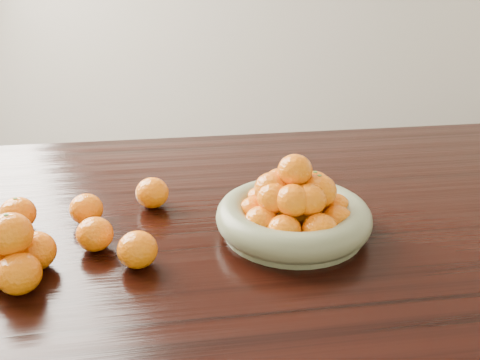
{
  "coord_description": "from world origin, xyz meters",
  "views": [
    {
      "loc": [
        -0.13,
        -1.0,
        1.26
      ],
      "look_at": [
        0.02,
        -0.02,
        0.83
      ],
      "focal_mm": 40.0,
      "sensor_mm": 36.0,
      "label": 1
    }
  ],
  "objects": [
    {
      "name": "dining_table",
      "position": [
        0.0,
        0.0,
        0.66
      ],
      "size": [
        2.0,
        1.0,
        0.75
      ],
      "color": "black",
      "rests_on": "ground"
    },
    {
      "name": "fruit_bowl",
      "position": [
        0.11,
        -0.11,
        0.8
      ],
      "size": [
        0.3,
        0.3,
        0.16
      ],
      "rotation": [
        0.0,
        0.0,
        -0.06
      ],
      "color": "#6E7153",
      "rests_on": "dining_table"
    },
    {
      "name": "orange_pyramid",
      "position": [
        -0.38,
        -0.2,
        0.8
      ],
      "size": [
        0.14,
        0.14,
        0.12
      ],
      "rotation": [
        0.0,
        0.0,
        0.36
      ],
      "color": "orange",
      "rests_on": "dining_table"
    },
    {
      "name": "loose_orange_0",
      "position": [
        -0.42,
        -0.01,
        0.78
      ],
      "size": [
        0.07,
        0.07,
        0.06
      ],
      "primitive_type": "ellipsoid",
      "color": "orange",
      "rests_on": "dining_table"
    },
    {
      "name": "loose_orange_1",
      "position": [
        -0.26,
        -0.12,
        0.78
      ],
      "size": [
        0.07,
        0.07,
        0.06
      ],
      "primitive_type": "ellipsoid",
      "color": "orange",
      "rests_on": "dining_table"
    },
    {
      "name": "loose_orange_2",
      "position": [
        -0.19,
        -0.18,
        0.78
      ],
      "size": [
        0.07,
        0.07,
        0.06
      ],
      "primitive_type": "ellipsoid",
      "color": "orange",
      "rests_on": "dining_table"
    },
    {
      "name": "loose_orange_3",
      "position": [
        -0.29,
        -0.01,
        0.78
      ],
      "size": [
        0.07,
        0.07,
        0.06
      ],
      "primitive_type": "ellipsoid",
      "color": "orange",
      "rests_on": "dining_table"
    },
    {
      "name": "loose_orange_4",
      "position": [
        -0.16,
        0.05,
        0.78
      ],
      "size": [
        0.07,
        0.07,
        0.07
      ],
      "primitive_type": "ellipsoid",
      "color": "orange",
      "rests_on": "dining_table"
    }
  ]
}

